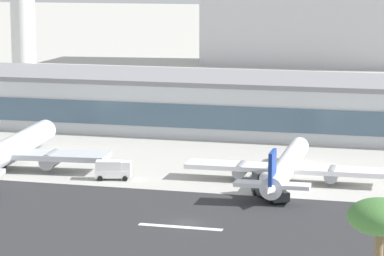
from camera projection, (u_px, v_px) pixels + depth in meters
The scene contains 11 objects.
ground_plane at pixel (186, 223), 133.41m from camera, with size 1400.00×1400.00×0.00m, color #B2AFA8.
runway_strip at pixel (182, 227), 131.15m from camera, with size 800.00×40.25×0.08m, color #2D2D30.
runway_centreline_dash_4 at pixel (180, 227), 131.20m from camera, with size 12.00×1.20×0.01m, color white.
terminal_building at pixel (211, 102), 208.36m from camera, with size 177.35×27.67×11.81m.
control_tower at pixel (22, 5), 258.19m from camera, with size 12.76×12.76×41.15m.
distant_hotel_block at pixel (347, 4), 334.83m from camera, with size 101.06×25.15×43.67m, color #BCBCC1.
airliner_black_tail_gate_1 at pixel (4, 153), 166.53m from camera, with size 36.99×48.16×10.06m.
airliner_navy_tail_gate_2 at pixel (285, 168), 157.23m from camera, with size 33.93×39.48×8.24m.
service_box_truck_0 at pixel (113, 169), 160.00m from camera, with size 6.39×3.78×3.25m.
service_fuel_truck_1 at pixel (270, 186), 146.70m from camera, with size 7.08×8.42×3.95m.
palm_tree_0 at pixel (380, 223), 80.78m from camera, with size 5.66×5.66×16.34m.
Camera 1 is at (33.58, -124.71, 36.02)m, focal length 88.98 mm.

